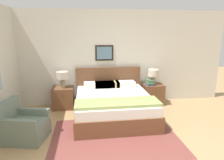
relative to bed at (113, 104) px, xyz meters
name	(u,v)px	position (x,y,z in m)	size (l,w,h in m)	color
wall_back	(104,58)	(-0.11, 1.05, 0.99)	(7.00, 0.09, 2.60)	beige
area_rug_main	(115,137)	(-0.10, -0.97, -0.31)	(2.46, 1.78, 0.01)	brown
bed	(113,104)	(0.00, 0.00, 0.00)	(1.79, 1.98, 1.06)	brown
armchair	(23,126)	(-1.85, -0.81, -0.05)	(0.88, 0.79, 0.78)	slate
nightstand_near_window	(63,98)	(-1.25, 0.74, -0.02)	(0.55, 0.48, 0.57)	brown
nightstand_by_door	(153,94)	(1.25, 0.74, -0.02)	(0.55, 0.48, 0.57)	brown
table_lamp_near_window	(62,76)	(-1.24, 0.75, 0.56)	(0.31, 0.31, 0.43)	gray
table_lamp_by_door	(153,74)	(1.24, 0.75, 0.56)	(0.31, 0.31, 0.43)	gray
book_thick_bottom	(150,84)	(1.13, 0.69, 0.28)	(0.20, 0.22, 0.04)	#335693
book_hardcover_middle	(150,83)	(1.13, 0.69, 0.33)	(0.19, 0.25, 0.04)	#4C7551
book_novel_upper	(150,81)	(1.13, 0.69, 0.37)	(0.20, 0.22, 0.04)	#4C7551
book_slim_near_top	(150,80)	(1.13, 0.69, 0.40)	(0.19, 0.22, 0.03)	#4C7551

